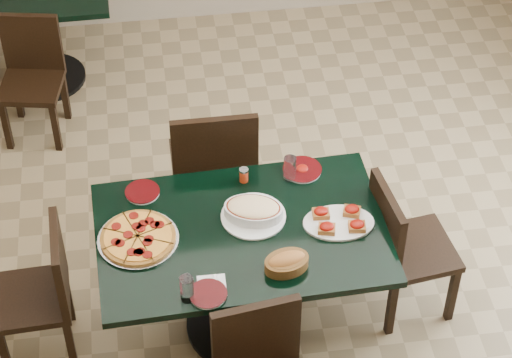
{
  "coord_description": "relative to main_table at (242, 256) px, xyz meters",
  "views": [
    {
      "loc": [
        -0.4,
        -3.58,
        4.34
      ],
      "look_at": [
        0.09,
        0.0,
        0.88
      ],
      "focal_mm": 70.0,
      "sensor_mm": 36.0,
      "label": 1
    }
  ],
  "objects": [
    {
      "name": "floor",
      "position": [
        0.01,
        0.22,
        -0.57
      ],
      "size": [
        5.5,
        5.5,
        0.0
      ],
      "primitive_type": "plane",
      "color": "olive",
      "rests_on": "ground"
    },
    {
      "name": "main_table",
      "position": [
        0.0,
        0.0,
        0.0
      ],
      "size": [
        1.47,
        0.98,
        0.75
      ],
      "rotation": [
        0.0,
        0.0,
        0.04
      ],
      "color": "black",
      "rests_on": "floor"
    },
    {
      "name": "back_table",
      "position": [
        -1.09,
        2.34,
        -0.04
      ],
      "size": [
        1.0,
        0.73,
        0.75
      ],
      "rotation": [
        0.0,
        0.0,
        0.01
      ],
      "color": "black",
      "rests_on": "floor"
    },
    {
      "name": "chair_far",
      "position": [
        -0.07,
        0.7,
        -0.01
      ],
      "size": [
        0.47,
        0.47,
        1.0
      ],
      "rotation": [
        0.0,
        0.0,
        3.14
      ],
      "color": "black",
      "rests_on": "floor"
    },
    {
      "name": "chair_right",
      "position": [
        0.84,
        0.04,
        -0.08
      ],
      "size": [
        0.46,
        0.46,
        0.88
      ],
      "rotation": [
        0.0,
        0.0,
        1.71
      ],
      "color": "black",
      "rests_on": "floor"
    },
    {
      "name": "chair_left",
      "position": [
        -1.01,
        0.01,
        -0.1
      ],
      "size": [
        0.41,
        0.41,
        0.84
      ],
      "rotation": [
        0.0,
        0.0,
        -1.52
      ],
      "color": "black",
      "rests_on": "floor"
    },
    {
      "name": "back_chair_near",
      "position": [
        -1.12,
        1.85,
        -0.12
      ],
      "size": [
        0.44,
        0.44,
        0.81
      ],
      "rotation": [
        0.0,
        0.0,
        -0.18
      ],
      "color": "black",
      "rests_on": "floor"
    },
    {
      "name": "pepperoni_pizza",
      "position": [
        -0.51,
        0.01,
        0.2
      ],
      "size": [
        0.4,
        0.4,
        0.04
      ],
      "rotation": [
        0.0,
        0.0,
        0.36
      ],
      "color": "#B1B2B8",
      "rests_on": "main_table"
    },
    {
      "name": "lasagna_casserole",
      "position": [
        0.07,
        0.09,
        0.23
      ],
      "size": [
        0.34,
        0.33,
        0.09
      ],
      "rotation": [
        0.0,
        0.0,
        -0.27
      ],
      "color": "silver",
      "rests_on": "main_table"
    },
    {
      "name": "bread_basket",
      "position": [
        0.18,
        -0.27,
        0.22
      ],
      "size": [
        0.25,
        0.2,
        0.09
      ],
      "rotation": [
        0.0,
        0.0,
        0.23
      ],
      "color": "brown",
      "rests_on": "main_table"
    },
    {
      "name": "bruschetta_platter",
      "position": [
        0.48,
        -0.02,
        0.21
      ],
      "size": [
        0.37,
        0.27,
        0.05
      ],
      "rotation": [
        0.0,
        0.0,
        -0.07
      ],
      "color": "silver",
      "rests_on": "main_table"
    },
    {
      "name": "side_plate_near",
      "position": [
        -0.21,
        -0.38,
        0.19
      ],
      "size": [
        0.18,
        0.18,
        0.02
      ],
      "rotation": [
        0.0,
        0.0,
        -0.07
      ],
      "color": "silver",
      "rests_on": "main_table"
    },
    {
      "name": "side_plate_far_r",
      "position": [
        0.37,
        0.39,
        0.19
      ],
      "size": [
        0.21,
        0.21,
        0.03
      ],
      "rotation": [
        0.0,
        0.0,
        -0.1
      ],
      "color": "silver",
      "rests_on": "main_table"
    },
    {
      "name": "side_plate_far_l",
      "position": [
        -0.47,
        0.33,
        0.19
      ],
      "size": [
        0.18,
        0.18,
        0.02
      ],
      "rotation": [
        0.0,
        0.0,
        -0.25
      ],
      "color": "silver",
      "rests_on": "main_table"
    },
    {
      "name": "napkin_setting",
      "position": [
        -0.18,
        -0.33,
        0.18
      ],
      "size": [
        0.14,
        0.14,
        0.01
      ],
      "rotation": [
        0.0,
        0.0,
        -0.02
      ],
      "color": "white",
      "rests_on": "main_table"
    },
    {
      "name": "water_glass_a",
      "position": [
        0.3,
        0.34,
        0.25
      ],
      "size": [
        0.07,
        0.07,
        0.14
      ],
      "primitive_type": "cylinder",
      "color": "silver",
      "rests_on": "main_table"
    },
    {
      "name": "water_glass_b",
      "position": [
        -0.3,
        -0.39,
        0.25
      ],
      "size": [
        0.07,
        0.07,
        0.14
      ],
      "primitive_type": "cylinder",
      "color": "silver",
      "rests_on": "main_table"
    },
    {
      "name": "pepper_shaker",
      "position": [
        0.06,
        0.36,
        0.22
      ],
      "size": [
        0.05,
        0.05,
        0.08
      ],
      "color": "#BE3814",
      "rests_on": "main_table"
    }
  ]
}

